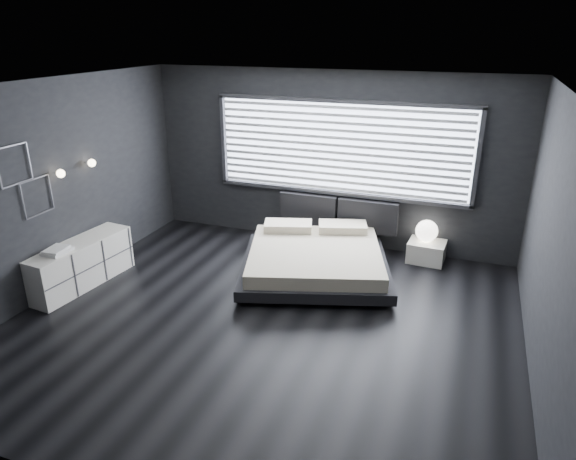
% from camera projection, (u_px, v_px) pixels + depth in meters
% --- Properties ---
extents(room, '(6.04, 6.00, 2.80)m').
position_uv_depth(room, '(262.00, 215.00, 5.82)').
color(room, black).
rests_on(room, ground).
extents(window, '(4.14, 0.09, 1.52)m').
position_uv_depth(window, '(341.00, 149.00, 8.03)').
color(window, white).
rests_on(window, ground).
extents(headboard, '(1.96, 0.16, 0.52)m').
position_uv_depth(headboard, '(338.00, 213.00, 8.36)').
color(headboard, black).
rests_on(headboard, ground).
extents(sconce_near, '(0.18, 0.11, 0.11)m').
position_uv_depth(sconce_near, '(61.00, 174.00, 6.71)').
color(sconce_near, silver).
rests_on(sconce_near, ground).
extents(sconce_far, '(0.18, 0.11, 0.11)m').
position_uv_depth(sconce_far, '(92.00, 163.00, 7.24)').
color(sconce_far, silver).
rests_on(sconce_far, ground).
extents(wall_art_upper, '(0.01, 0.48, 0.48)m').
position_uv_depth(wall_art_upper, '(14.00, 165.00, 6.13)').
color(wall_art_upper, '#47474C').
rests_on(wall_art_upper, ground).
extents(wall_art_lower, '(0.01, 0.48, 0.48)m').
position_uv_depth(wall_art_lower, '(37.00, 196.00, 6.52)').
color(wall_art_lower, '#47474C').
rests_on(wall_art_lower, ground).
extents(bed, '(2.59, 2.52, 0.54)m').
position_uv_depth(bed, '(315.00, 258.00, 7.46)').
color(bed, black).
rests_on(bed, ground).
extents(nightstand, '(0.57, 0.49, 0.32)m').
position_uv_depth(nightstand, '(426.00, 251.00, 7.92)').
color(nightstand, white).
rests_on(nightstand, ground).
extents(orb_lamp, '(0.34, 0.34, 0.34)m').
position_uv_depth(orb_lamp, '(427.00, 231.00, 7.83)').
color(orb_lamp, white).
rests_on(orb_lamp, nightstand).
extents(dresser, '(0.61, 1.63, 0.64)m').
position_uv_depth(dresser, '(81.00, 264.00, 7.14)').
color(dresser, white).
rests_on(dresser, ground).
extents(book_stack, '(0.27, 0.36, 0.07)m').
position_uv_depth(book_stack, '(57.00, 250.00, 6.70)').
color(book_stack, silver).
rests_on(book_stack, dresser).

